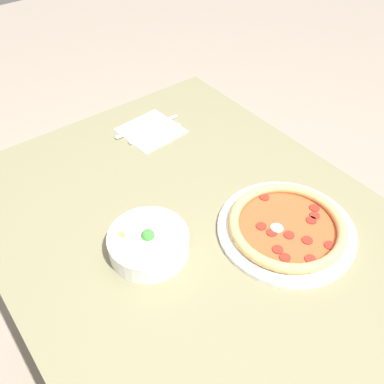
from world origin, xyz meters
The scene contains 7 objects.
ground_plane centered at (0.00, 0.00, 0.00)m, with size 8.00×8.00×0.00m, color gray.
dining_table centered at (0.00, 0.00, 0.66)m, with size 1.17×0.93×0.77m.
pizza centered at (-0.17, -0.17, 0.79)m, with size 0.34×0.34×0.04m.
bowl centered at (-0.02, 0.14, 0.81)m, with size 0.19×0.19×0.07m.
napkin centered at (0.39, -0.13, 0.77)m, with size 0.19×0.19×0.00m.
fork centered at (0.37, -0.14, 0.78)m, with size 0.03×0.18×0.00m.
knife centered at (0.41, -0.14, 0.78)m, with size 0.03×0.23×0.01m.
Camera 1 is at (-0.59, 0.45, 1.58)m, focal length 40.00 mm.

